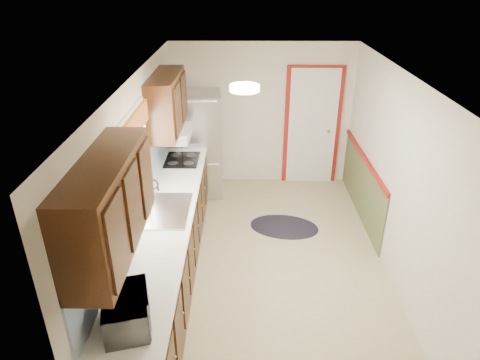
{
  "coord_description": "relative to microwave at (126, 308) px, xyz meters",
  "views": [
    {
      "loc": [
        -0.31,
        -4.4,
        3.45
      ],
      "look_at": [
        -0.35,
        0.17,
        1.15
      ],
      "focal_mm": 32.0,
      "sensor_mm": 36.0,
      "label": 1
    }
  ],
  "objects": [
    {
      "name": "room_shell",
      "position": [
        1.2,
        1.94,
        0.09
      ],
      "size": [
        3.2,
        5.2,
        2.52
      ],
      "color": "tan",
      "rests_on": "ground"
    },
    {
      "name": "kitchen_run",
      "position": [
        -0.04,
        1.64,
        -0.3
      ],
      "size": [
        0.63,
        4.0,
        2.2
      ],
      "color": "#341B0B",
      "rests_on": "ground"
    },
    {
      "name": "back_wall_trim",
      "position": [
        2.19,
        4.15,
        -0.22
      ],
      "size": [
        1.12,
        2.3,
        2.08
      ],
      "color": "maroon",
      "rests_on": "ground"
    },
    {
      "name": "ceiling_fixture",
      "position": [
        0.9,
        1.74,
        1.25
      ],
      "size": [
        0.3,
        0.3,
        0.06
      ],
      "primitive_type": "cylinder",
      "color": "#FFD88C",
      "rests_on": "room_shell"
    },
    {
      "name": "microwave",
      "position": [
        0.0,
        0.0,
        0.0
      ],
      "size": [
        0.4,
        0.56,
        0.34
      ],
      "primitive_type": "imported",
      "rotation": [
        0.0,
        0.0,
        1.84
      ],
      "color": "white",
      "rests_on": "kitchen_run"
    },
    {
      "name": "refrigerator",
      "position": [
        0.18,
        3.99,
        -0.26
      ],
      "size": [
        0.76,
        0.74,
        1.69
      ],
      "rotation": [
        0.0,
        0.0,
        0.08
      ],
      "color": "#B7B7BC",
      "rests_on": "ground"
    },
    {
      "name": "rug",
      "position": [
        1.5,
        2.86,
        -1.1
      ],
      "size": [
        1.11,
        0.83,
        0.01
      ],
      "primitive_type": "ellipsoid",
      "rotation": [
        0.0,
        0.0,
        -0.2
      ],
      "color": "black",
      "rests_on": "ground"
    },
    {
      "name": "cooktop",
      "position": [
        0.01,
        3.15,
        -0.16
      ],
      "size": [
        0.47,
        0.56,
        0.02
      ],
      "primitive_type": "cube",
      "color": "black",
      "rests_on": "kitchen_run"
    }
  ]
}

